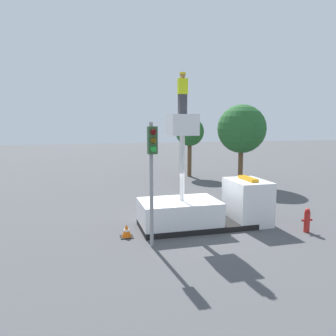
% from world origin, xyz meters
% --- Properties ---
extents(ground_plane, '(120.00, 120.00, 0.00)m').
position_xyz_m(ground_plane, '(0.00, 0.00, 0.00)').
color(ground_plane, '#4C4C4F').
extents(bucket_truck, '(5.93, 2.30, 5.06)m').
position_xyz_m(bucket_truck, '(0.47, 0.00, 0.95)').
color(bucket_truck, black).
rests_on(bucket_truck, ground).
extents(worker, '(0.40, 0.26, 1.75)m').
position_xyz_m(worker, '(-0.68, 0.00, 5.94)').
color(worker, '#38383D').
rests_on(worker, bucket_truck).
extents(traffic_light_pole, '(0.34, 0.57, 4.73)m').
position_xyz_m(traffic_light_pole, '(-2.43, -1.93, 3.36)').
color(traffic_light_pole, gray).
rests_on(traffic_light_pole, ground).
extents(traffic_light_across, '(0.34, 0.57, 5.93)m').
position_xyz_m(traffic_light_across, '(1.28, 6.52, 4.17)').
color(traffic_light_across, gray).
rests_on(traffic_light_across, ground).
extents(fire_hydrant, '(0.49, 0.25, 1.06)m').
position_xyz_m(fire_hydrant, '(4.40, -1.90, 0.52)').
color(fire_hydrant, '#B2231E').
rests_on(fire_hydrant, ground).
extents(traffic_cone_rear, '(0.52, 0.52, 0.55)m').
position_xyz_m(traffic_cone_rear, '(-3.25, -0.56, 0.26)').
color(traffic_cone_rear, black).
rests_on(traffic_cone_rear, ground).
extents(tree_left_bg, '(3.62, 3.62, 6.04)m').
position_xyz_m(tree_left_bg, '(6.67, 8.75, 4.21)').
color(tree_left_bg, brown).
rests_on(tree_left_bg, ground).
extents(tree_right_bg, '(2.47, 2.47, 5.15)m').
position_xyz_m(tree_right_bg, '(4.17, 13.43, 3.85)').
color(tree_right_bg, brown).
rests_on(tree_right_bg, ground).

